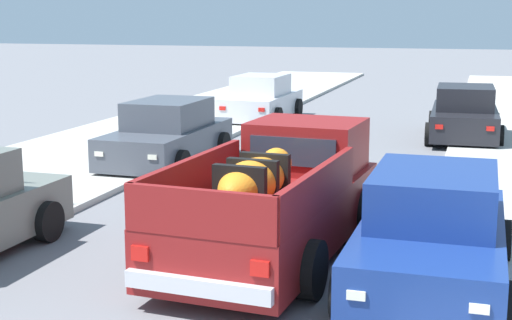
% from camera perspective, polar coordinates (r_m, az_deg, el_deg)
% --- Properties ---
extents(sidewalk_left, '(4.99, 60.00, 0.12)m').
position_cam_1_polar(sidewalk_left, '(17.55, -15.64, -0.69)').
color(sidewalk_left, '#B2AFA8').
rests_on(sidewalk_left, ground).
extents(curb_left, '(0.16, 60.00, 0.10)m').
position_cam_1_polar(curb_left, '(16.99, -12.52, -0.95)').
color(curb_left, silver).
rests_on(curb_left, ground).
extents(curb_right, '(0.16, 60.00, 0.10)m').
position_cam_1_polar(curb_right, '(14.86, 18.74, -2.96)').
color(curb_right, silver).
rests_on(curb_right, ground).
extents(pickup_truck, '(2.47, 5.33, 1.80)m').
position_cam_1_polar(pickup_truck, '(11.00, 1.68, -3.06)').
color(pickup_truck, maroon).
rests_on(pickup_truck, ground).
extents(car_left_near, '(2.03, 4.26, 1.54)m').
position_cam_1_polar(car_left_near, '(9.91, 13.25, -5.53)').
color(car_left_near, navy).
rests_on(car_left_near, ground).
extents(car_right_near, '(2.13, 4.30, 1.54)m').
position_cam_1_polar(car_right_near, '(21.98, 15.57, 3.32)').
color(car_right_near, black).
rests_on(car_right_near, ground).
extents(car_right_mid, '(2.06, 4.27, 1.54)m').
position_cam_1_polar(car_right_mid, '(17.68, -6.74, 1.88)').
color(car_right_mid, '#474C56').
rests_on(car_right_mid, ground).
extents(car_left_far, '(2.05, 4.27, 1.54)m').
position_cam_1_polar(car_left_far, '(25.05, 0.43, 4.61)').
color(car_left_far, silver).
rests_on(car_left_far, ground).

